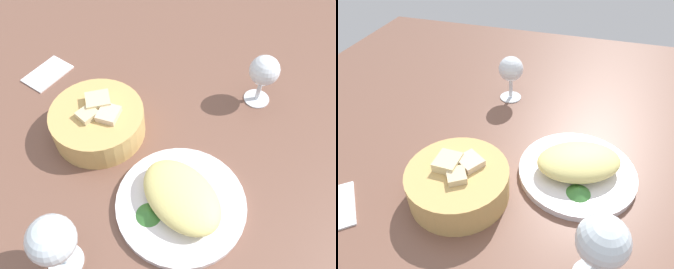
{
  "view_description": "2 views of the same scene",
  "coord_description": "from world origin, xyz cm",
  "views": [
    {
      "loc": [
        -43.37,
        12.85,
        60.35
      ],
      "look_at": [
        -1.83,
        1.7,
        3.6
      ],
      "focal_mm": 38.06,
      "sensor_mm": 36.0,
      "label": 1
    },
    {
      "loc": [
        -15.02,
        51.61,
        48.47
      ],
      "look_at": [
        0.29,
        0.38,
        4.89
      ],
      "focal_mm": 34.4,
      "sensor_mm": 36.0,
      "label": 2
    }
  ],
  "objects": [
    {
      "name": "plate",
      "position": [
        -15.69,
        2.97,
        0.7
      ],
      "size": [
        23.91,
        23.91,
        1.4
      ],
      "primitive_type": "cylinder",
      "color": "white",
      "rests_on": "ground_plane"
    },
    {
      "name": "omelette",
      "position": [
        -15.69,
        2.97,
        3.69
      ],
      "size": [
        19.93,
        16.97,
        4.58
      ],
      "primitive_type": "ellipsoid",
      "rotation": [
        0.0,
        0.0,
        0.4
      ],
      "color": "#E2D57B",
      "rests_on": "plate"
    },
    {
      "name": "ground_plane",
      "position": [
        0.0,
        0.0,
        -1.0
      ],
      "size": [
        140.0,
        140.0,
        2.0
      ],
      "primitive_type": "cube",
      "color": "brown"
    },
    {
      "name": "wine_glass_far",
      "position": [
        -20.56,
        24.35,
        9.34
      ],
      "size": [
        7.58,
        7.58,
        13.65
      ],
      "color": "silver",
      "rests_on": "ground_plane"
    },
    {
      "name": "wine_glass_near",
      "position": [
        5.42,
        -21.3,
        8.18
      ],
      "size": [
        6.52,
        6.52,
        12.1
      ],
      "color": "silver",
      "rests_on": "ground_plane"
    },
    {
      "name": "lettuce_garnish",
      "position": [
        -16.65,
        9.24,
        2.15
      ],
      "size": [
        4.65,
        4.65,
        1.49
      ],
      "primitive_type": "cone",
      "color": "#3C7C35",
      "rests_on": "plate"
    },
    {
      "name": "bread_basket",
      "position": [
        5.35,
        14.67,
        3.39
      ],
      "size": [
        19.2,
        19.2,
        8.11
      ],
      "color": "tan",
      "rests_on": "ground_plane"
    },
    {
      "name": "folded_napkin",
      "position": [
        26.28,
        24.59,
        0.4
      ],
      "size": [
        12.41,
        12.94,
        0.8
      ],
      "primitive_type": "cube",
      "rotation": [
        0.0,
        0.0,
        2.26
      ],
      "color": "white",
      "rests_on": "ground_plane"
    }
  ]
}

